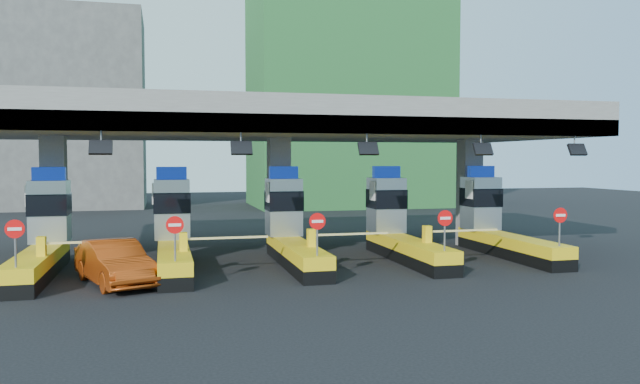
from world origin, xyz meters
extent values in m
plane|color=black|center=(0.00, 0.00, 0.00)|extent=(120.00, 120.00, 0.00)
cube|color=slate|center=(0.00, 3.00, 6.25)|extent=(28.00, 12.00, 1.50)
cube|color=#4C4C49|center=(0.00, -2.70, 5.85)|extent=(28.00, 0.60, 0.70)
cube|color=slate|center=(-10.00, 3.00, 2.75)|extent=(1.00, 1.00, 5.50)
cube|color=slate|center=(0.00, 3.00, 2.75)|extent=(1.00, 1.00, 5.50)
cube|color=slate|center=(10.00, 3.00, 2.75)|extent=(1.00, 1.00, 5.50)
cylinder|color=slate|center=(-7.50, -2.70, 5.25)|extent=(0.06, 0.06, 0.50)
cube|color=black|center=(-7.50, -2.90, 4.90)|extent=(0.80, 0.38, 0.54)
cylinder|color=slate|center=(-2.50, -2.70, 5.25)|extent=(0.06, 0.06, 0.50)
cube|color=black|center=(-2.50, -2.90, 4.90)|extent=(0.80, 0.38, 0.54)
cylinder|color=slate|center=(2.50, -2.70, 5.25)|extent=(0.06, 0.06, 0.50)
cube|color=black|center=(2.50, -2.90, 4.90)|extent=(0.80, 0.38, 0.54)
cylinder|color=slate|center=(7.50, -2.70, 5.25)|extent=(0.06, 0.06, 0.50)
cube|color=black|center=(7.50, -2.90, 4.90)|extent=(0.80, 0.38, 0.54)
cylinder|color=slate|center=(12.00, -2.70, 5.25)|extent=(0.06, 0.06, 0.50)
cube|color=black|center=(12.00, -2.90, 4.90)|extent=(0.80, 0.38, 0.54)
cube|color=black|center=(-10.00, -1.00, 0.25)|extent=(1.20, 8.00, 0.50)
cube|color=#E5B70C|center=(-10.00, -1.00, 0.75)|extent=(1.20, 8.00, 0.50)
cube|color=#9EA3A8|center=(-10.00, 1.80, 2.30)|extent=(1.50, 1.50, 2.60)
cube|color=black|center=(-10.00, 1.78, 2.60)|extent=(1.56, 1.56, 0.90)
cube|color=#0C2DBF|center=(-10.00, 1.80, 3.88)|extent=(1.30, 0.35, 0.55)
cube|color=white|center=(-10.80, 1.50, 3.00)|extent=(0.06, 0.70, 0.90)
cylinder|color=slate|center=(-10.00, -4.60, 1.65)|extent=(0.07, 0.07, 1.30)
cylinder|color=red|center=(-10.00, -4.63, 2.25)|extent=(0.60, 0.04, 0.60)
cube|color=white|center=(-10.00, -4.65, 2.25)|extent=(0.42, 0.02, 0.10)
cube|color=#E5B70C|center=(-9.65, -2.20, 1.35)|extent=(0.30, 0.35, 0.70)
cube|color=white|center=(-8.00, -2.20, 1.45)|extent=(3.20, 0.08, 0.08)
cube|color=black|center=(-5.00, -1.00, 0.25)|extent=(1.20, 8.00, 0.50)
cube|color=#E5B70C|center=(-5.00, -1.00, 0.75)|extent=(1.20, 8.00, 0.50)
cube|color=#9EA3A8|center=(-5.00, 1.80, 2.30)|extent=(1.50, 1.50, 2.60)
cube|color=black|center=(-5.00, 1.78, 2.60)|extent=(1.56, 1.56, 0.90)
cube|color=#0C2DBF|center=(-5.00, 1.80, 3.88)|extent=(1.30, 0.35, 0.55)
cube|color=white|center=(-5.80, 1.50, 3.00)|extent=(0.06, 0.70, 0.90)
cylinder|color=slate|center=(-5.00, -4.60, 1.65)|extent=(0.07, 0.07, 1.30)
cylinder|color=red|center=(-5.00, -4.63, 2.25)|extent=(0.60, 0.04, 0.60)
cube|color=white|center=(-5.00, -4.65, 2.25)|extent=(0.42, 0.02, 0.10)
cube|color=#E5B70C|center=(-4.65, -2.20, 1.35)|extent=(0.30, 0.35, 0.70)
cube|color=white|center=(-3.00, -2.20, 1.45)|extent=(3.20, 0.08, 0.08)
cube|color=black|center=(0.00, -1.00, 0.25)|extent=(1.20, 8.00, 0.50)
cube|color=#E5B70C|center=(0.00, -1.00, 0.75)|extent=(1.20, 8.00, 0.50)
cube|color=#9EA3A8|center=(0.00, 1.80, 2.30)|extent=(1.50, 1.50, 2.60)
cube|color=black|center=(0.00, 1.78, 2.60)|extent=(1.56, 1.56, 0.90)
cube|color=#0C2DBF|center=(0.00, 1.80, 3.88)|extent=(1.30, 0.35, 0.55)
cube|color=white|center=(-0.80, 1.50, 3.00)|extent=(0.06, 0.70, 0.90)
cylinder|color=slate|center=(0.00, -4.60, 1.65)|extent=(0.07, 0.07, 1.30)
cylinder|color=red|center=(0.00, -4.63, 2.25)|extent=(0.60, 0.04, 0.60)
cube|color=white|center=(0.00, -4.65, 2.25)|extent=(0.42, 0.02, 0.10)
cube|color=#E5B70C|center=(0.35, -2.20, 1.35)|extent=(0.30, 0.35, 0.70)
cube|color=white|center=(2.00, -2.20, 1.45)|extent=(3.20, 0.08, 0.08)
cube|color=black|center=(5.00, -1.00, 0.25)|extent=(1.20, 8.00, 0.50)
cube|color=#E5B70C|center=(5.00, -1.00, 0.75)|extent=(1.20, 8.00, 0.50)
cube|color=#9EA3A8|center=(5.00, 1.80, 2.30)|extent=(1.50, 1.50, 2.60)
cube|color=black|center=(5.00, 1.78, 2.60)|extent=(1.56, 1.56, 0.90)
cube|color=#0C2DBF|center=(5.00, 1.80, 3.88)|extent=(1.30, 0.35, 0.55)
cube|color=white|center=(4.20, 1.50, 3.00)|extent=(0.06, 0.70, 0.90)
cylinder|color=slate|center=(5.00, -4.60, 1.65)|extent=(0.07, 0.07, 1.30)
cylinder|color=red|center=(5.00, -4.63, 2.25)|extent=(0.60, 0.04, 0.60)
cube|color=white|center=(5.00, -4.65, 2.25)|extent=(0.42, 0.02, 0.10)
cube|color=#E5B70C|center=(5.35, -2.20, 1.35)|extent=(0.30, 0.35, 0.70)
cube|color=white|center=(7.00, -2.20, 1.45)|extent=(3.20, 0.08, 0.08)
cube|color=black|center=(10.00, -1.00, 0.25)|extent=(1.20, 8.00, 0.50)
cube|color=#E5B70C|center=(10.00, -1.00, 0.75)|extent=(1.20, 8.00, 0.50)
cube|color=#9EA3A8|center=(10.00, 1.80, 2.30)|extent=(1.50, 1.50, 2.60)
cube|color=black|center=(10.00, 1.78, 2.60)|extent=(1.56, 1.56, 0.90)
cube|color=#0C2DBF|center=(10.00, 1.80, 3.88)|extent=(1.30, 0.35, 0.55)
cube|color=white|center=(9.20, 1.50, 3.00)|extent=(0.06, 0.70, 0.90)
cylinder|color=slate|center=(10.00, -4.60, 1.65)|extent=(0.07, 0.07, 1.30)
cylinder|color=red|center=(10.00, -4.63, 2.25)|extent=(0.60, 0.04, 0.60)
cube|color=white|center=(10.00, -4.65, 2.25)|extent=(0.42, 0.02, 0.10)
cube|color=#E5B70C|center=(10.35, -2.20, 1.35)|extent=(0.30, 0.35, 0.70)
cube|color=white|center=(12.00, -2.20, 1.45)|extent=(3.20, 0.08, 0.08)
cube|color=#1E5926|center=(12.00, 32.00, 14.00)|extent=(18.00, 12.00, 28.00)
cube|color=#4C4C49|center=(-14.00, 36.00, 9.00)|extent=(14.00, 10.00, 18.00)
imported|color=#95320B|center=(-7.09, -3.04, 0.79)|extent=(3.26, 5.09, 1.58)
camera|label=1|loc=(-5.39, -26.29, 4.48)|focal=35.00mm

